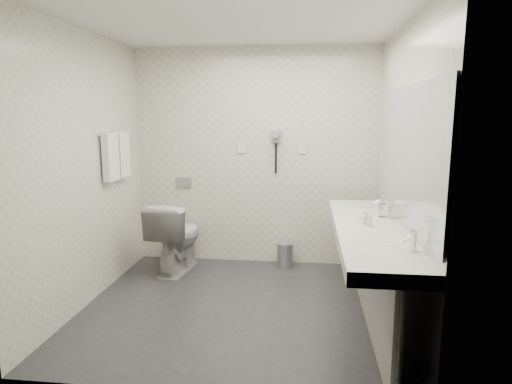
# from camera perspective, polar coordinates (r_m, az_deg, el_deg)

# --- Properties ---
(floor) EXTENTS (2.80, 2.80, 0.00)m
(floor) POSITION_cam_1_polar(r_m,az_deg,el_deg) (4.21, -2.34, -14.55)
(floor) COLOR #27272C
(floor) RESTS_ON ground
(ceiling) EXTENTS (2.80, 2.80, 0.00)m
(ceiling) POSITION_cam_1_polar(r_m,az_deg,el_deg) (3.90, -2.62, 21.12)
(ceiling) COLOR silver
(ceiling) RESTS_ON wall_back
(wall_back) EXTENTS (2.80, 0.00, 2.80)m
(wall_back) POSITION_cam_1_polar(r_m,az_deg,el_deg) (5.14, -0.17, 4.45)
(wall_back) COLOR beige
(wall_back) RESTS_ON floor
(wall_front) EXTENTS (2.80, 0.00, 2.80)m
(wall_front) POSITION_cam_1_polar(r_m,az_deg,el_deg) (2.60, -7.03, -1.12)
(wall_front) COLOR beige
(wall_front) RESTS_ON floor
(wall_left) EXTENTS (0.00, 2.60, 2.60)m
(wall_left) POSITION_cam_1_polar(r_m,az_deg,el_deg) (4.31, -21.21, 2.69)
(wall_left) COLOR beige
(wall_left) RESTS_ON floor
(wall_right) EXTENTS (0.00, 2.60, 2.60)m
(wall_right) POSITION_cam_1_polar(r_m,az_deg,el_deg) (3.89, 18.35, 2.14)
(wall_right) COLOR beige
(wall_right) RESTS_ON floor
(vanity_counter) EXTENTS (0.55, 2.20, 0.10)m
(vanity_counter) POSITION_cam_1_polar(r_m,az_deg,el_deg) (3.74, 14.43, -5.01)
(vanity_counter) COLOR silver
(vanity_counter) RESTS_ON floor
(vanity_panel) EXTENTS (0.03, 2.15, 0.75)m
(vanity_panel) POSITION_cam_1_polar(r_m,az_deg,el_deg) (3.87, 14.53, -11.11)
(vanity_panel) COLOR gray
(vanity_panel) RESTS_ON floor
(vanity_post_near) EXTENTS (0.06, 0.06, 0.75)m
(vanity_post_near) POSITION_cam_1_polar(r_m,az_deg,el_deg) (2.94, 17.97, -18.36)
(vanity_post_near) COLOR silver
(vanity_post_near) RESTS_ON floor
(vanity_post_far) EXTENTS (0.06, 0.06, 0.75)m
(vanity_post_far) POSITION_cam_1_polar(r_m,az_deg,el_deg) (4.85, 13.24, -6.70)
(vanity_post_far) COLOR silver
(vanity_post_far) RESTS_ON floor
(mirror) EXTENTS (0.02, 2.20, 1.05)m
(mirror) POSITION_cam_1_polar(r_m,az_deg,el_deg) (3.67, 18.91, 4.82)
(mirror) COLOR #B2BCC6
(mirror) RESTS_ON wall_right
(basin_near) EXTENTS (0.40, 0.31, 0.05)m
(basin_near) POSITION_cam_1_polar(r_m,az_deg,el_deg) (3.11, 16.04, -7.48)
(basin_near) COLOR silver
(basin_near) RESTS_ON vanity_counter
(basin_far) EXTENTS (0.40, 0.31, 0.05)m
(basin_far) POSITION_cam_1_polar(r_m,az_deg,el_deg) (4.35, 13.33, -2.36)
(basin_far) COLOR silver
(basin_far) RESTS_ON vanity_counter
(faucet_near) EXTENTS (0.04, 0.04, 0.15)m
(faucet_near) POSITION_cam_1_polar(r_m,az_deg,el_deg) (3.12, 19.67, -5.88)
(faucet_near) COLOR silver
(faucet_near) RESTS_ON vanity_counter
(faucet_far) EXTENTS (0.04, 0.04, 0.15)m
(faucet_far) POSITION_cam_1_polar(r_m,az_deg,el_deg) (4.36, 15.92, -1.25)
(faucet_far) COLOR silver
(faucet_far) RESTS_ON vanity_counter
(soap_bottle_a) EXTENTS (0.05, 0.05, 0.11)m
(soap_bottle_a) POSITION_cam_1_polar(r_m,az_deg,el_deg) (3.76, 14.06, -3.25)
(soap_bottle_a) COLOR silver
(soap_bottle_a) RESTS_ON vanity_counter
(soap_bottle_b) EXTENTS (0.08, 0.08, 0.08)m
(soap_bottle_b) POSITION_cam_1_polar(r_m,az_deg,el_deg) (3.91, 13.83, -2.99)
(soap_bottle_b) COLOR silver
(soap_bottle_b) RESTS_ON vanity_counter
(soap_bottle_c) EXTENTS (0.05, 0.05, 0.10)m
(soap_bottle_c) POSITION_cam_1_polar(r_m,az_deg,el_deg) (3.70, 14.51, -3.56)
(soap_bottle_c) COLOR silver
(soap_bottle_c) RESTS_ON vanity_counter
(glass_left) EXTENTS (0.07, 0.07, 0.11)m
(glass_left) POSITION_cam_1_polar(r_m,az_deg,el_deg) (4.04, 17.17, -2.46)
(glass_left) COLOR silver
(glass_left) RESTS_ON vanity_counter
(glass_right) EXTENTS (0.08, 0.08, 0.12)m
(glass_right) POSITION_cam_1_polar(r_m,az_deg,el_deg) (4.07, 16.01, -2.29)
(glass_right) COLOR silver
(glass_right) RESTS_ON vanity_counter
(toilet) EXTENTS (0.54, 0.84, 0.80)m
(toilet) POSITION_cam_1_polar(r_m,az_deg,el_deg) (5.04, -10.26, -5.67)
(toilet) COLOR silver
(toilet) RESTS_ON floor
(flush_plate) EXTENTS (0.18, 0.02, 0.12)m
(flush_plate) POSITION_cam_1_polar(r_m,az_deg,el_deg) (5.33, -9.30, 1.27)
(flush_plate) COLOR #B2B5BA
(flush_plate) RESTS_ON wall_back
(pedal_bin) EXTENTS (0.23, 0.23, 0.27)m
(pedal_bin) POSITION_cam_1_polar(r_m,az_deg,el_deg) (5.16, 3.79, -8.20)
(pedal_bin) COLOR #B2B5BA
(pedal_bin) RESTS_ON floor
(bin_lid) EXTENTS (0.20, 0.20, 0.02)m
(bin_lid) POSITION_cam_1_polar(r_m,az_deg,el_deg) (5.12, 3.81, -6.67)
(bin_lid) COLOR #B2B5BA
(bin_lid) RESTS_ON pedal_bin
(towel_rail) EXTENTS (0.02, 0.62, 0.02)m
(towel_rail) POSITION_cam_1_polar(r_m,az_deg,el_deg) (4.75, -17.81, 7.15)
(towel_rail) COLOR silver
(towel_rail) RESTS_ON wall_left
(towel_near) EXTENTS (0.07, 0.24, 0.48)m
(towel_near) POSITION_cam_1_polar(r_m,az_deg,el_deg) (4.64, -18.27, 4.34)
(towel_near) COLOR white
(towel_near) RESTS_ON towel_rail
(towel_far) EXTENTS (0.07, 0.24, 0.48)m
(towel_far) POSITION_cam_1_polar(r_m,az_deg,el_deg) (4.89, -16.89, 4.68)
(towel_far) COLOR white
(towel_far) RESTS_ON towel_rail
(dryer_cradle) EXTENTS (0.10, 0.04, 0.14)m
(dryer_cradle) POSITION_cam_1_polar(r_m,az_deg,el_deg) (5.07, 2.62, 7.20)
(dryer_cradle) COLOR gray
(dryer_cradle) RESTS_ON wall_back
(dryer_barrel) EXTENTS (0.08, 0.14, 0.08)m
(dryer_barrel) POSITION_cam_1_polar(r_m,az_deg,el_deg) (4.99, 2.57, 7.51)
(dryer_barrel) COLOR gray
(dryer_barrel) RESTS_ON dryer_cradle
(dryer_cord) EXTENTS (0.02, 0.02, 0.35)m
(dryer_cord) POSITION_cam_1_polar(r_m,az_deg,el_deg) (5.07, 2.59, 4.37)
(dryer_cord) COLOR black
(dryer_cord) RESTS_ON dryer_cradle
(switch_plate_a) EXTENTS (0.09, 0.02, 0.09)m
(switch_plate_a) POSITION_cam_1_polar(r_m,az_deg,el_deg) (5.14, -1.85, 5.57)
(switch_plate_a) COLOR silver
(switch_plate_a) RESTS_ON wall_back
(switch_plate_b) EXTENTS (0.09, 0.02, 0.09)m
(switch_plate_b) POSITION_cam_1_polar(r_m,az_deg,el_deg) (5.08, 6.01, 5.47)
(switch_plate_b) COLOR silver
(switch_plate_b) RESTS_ON wall_back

